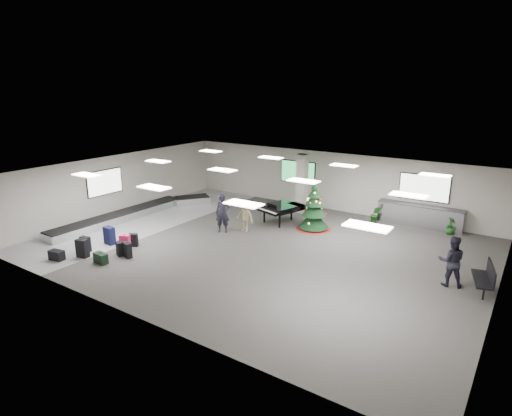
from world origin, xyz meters
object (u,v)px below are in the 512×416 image
Objects in this scene: baggage_carousel at (136,213)px; pink_suitcase at (125,242)px; potted_plant_left at (375,214)px; grand_piano at (281,208)px; traveler_a at (223,214)px; traveler_b at (245,216)px; service_counter at (420,216)px; traveler_bench at (451,261)px; potted_plant_right at (450,226)px; christmas_tree at (314,212)px; bench at (486,277)px.

pink_suitcase reaches higher than baggage_carousel.
potted_plant_left is (10.82, 6.11, 0.21)m from baggage_carousel.
grand_piano is 4.78m from potted_plant_left.
traveler_a is 1.19× the size of traveler_b.
service_counter is at bearing 17.15° from potted_plant_left.
traveler_a reaches higher than traveler_bench.
potted_plant_left is 3.53m from potted_plant_right.
potted_plant_right is (9.01, 5.67, -0.52)m from traveler_a.
pink_suitcase is at bearing -117.73° from traveler_b.
grand_piano is 2.27m from traveler_b.
traveler_b is at bearing 10.35° from traveler_a.
service_counter reaches higher than potted_plant_left.
christmas_tree is at bearing 17.63° from grand_piano.
potted_plant_right reaches higher than pink_suitcase.
service_counter is 8.62m from traveler_b.
potted_plant_left reaches higher than potted_plant_right.
potted_plant_right is at bearing 37.97° from grand_piano.
pink_suitcase is 8.78m from christmas_tree.
baggage_carousel is at bearing -152.33° from service_counter.
bench is at bearing 1.05° from grand_piano.
pink_suitcase is 14.74m from potted_plant_right.
grand_piano is 1.46× the size of traveler_b.
traveler_b reaches higher than grand_piano.
baggage_carousel is 12.40× the size of potted_plant_right.
traveler_b is at bearing -21.46° from traveler_bench.
baggage_carousel is 15.68m from potted_plant_right.
traveler_a is (-1.53, -2.79, 0.14)m from grand_piano.
potted_plant_right is (7.48, 2.87, -0.38)m from grand_piano.
potted_plant_left reaches higher than pink_suitcase.
traveler_a is 1.05m from traveler_b.
pink_suitcase is (3.31, -3.44, 0.11)m from baggage_carousel.
pink_suitcase is at bearing 1.44° from traveler_bench.
bench is (3.61, -6.00, 0.01)m from service_counter.
christmas_tree is at bearing 27.95° from pink_suitcase.
pink_suitcase is 0.30× the size of grand_piano.
traveler_bench is at bearing -67.67° from service_counter.
bench is at bearing 2.54° from baggage_carousel.
traveler_bench reaches higher than baggage_carousel.
traveler_bench is at bearing -1.58° from grand_piano.
traveler_a is at bearing -147.84° from potted_plant_right.
potted_plant_right is at bearing -97.17° from traveler_bench.
christmas_tree is at bearing -141.88° from service_counter.
service_counter is 2.63× the size of traveler_b.
christmas_tree is 1.37× the size of traveler_bench.
service_counter is 2.45× the size of bench.
service_counter is 2.11m from potted_plant_left.
pink_suitcase is 7.77m from grand_piano.
traveler_b is at bearing -148.46° from potted_plant_right.
bench is (13.13, 4.17, 0.23)m from pink_suitcase.
traveler_a is (2.02, 4.11, 0.59)m from pink_suitcase.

